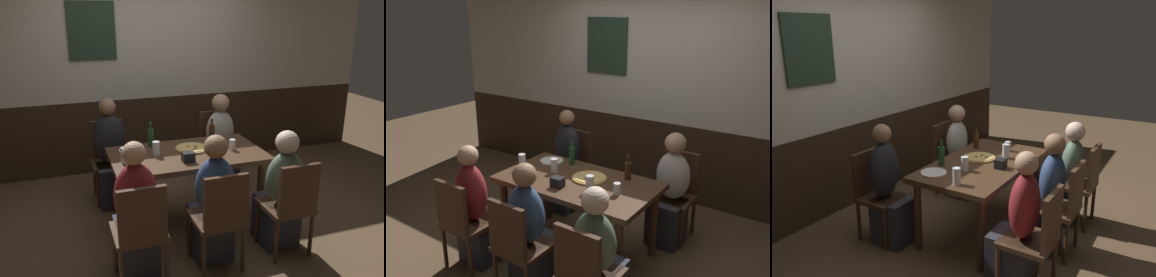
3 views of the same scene
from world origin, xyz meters
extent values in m
plane|color=brown|center=(0.00, 0.00, 0.00)|extent=(12.00, 12.00, 0.00)
cube|color=#332316|center=(0.00, 1.65, 0.47)|extent=(6.40, 0.10, 0.95)
cube|color=beige|center=(0.00, 1.65, 1.77)|extent=(6.40, 0.10, 1.65)
cube|color=#233828|center=(-0.67, 1.58, 1.82)|extent=(0.56, 0.03, 0.68)
cube|color=#472D1C|center=(0.00, 0.00, 0.71)|extent=(1.47, 0.83, 0.05)
cylinder|color=#472D1C|center=(-0.63, -0.33, 0.34)|extent=(0.07, 0.07, 0.69)
cylinder|color=#472D1C|center=(0.63, -0.33, 0.34)|extent=(0.07, 0.07, 0.69)
cylinder|color=#472D1C|center=(-0.63, 0.33, 0.34)|extent=(0.07, 0.07, 0.69)
cylinder|color=#472D1C|center=(0.63, 0.33, 0.34)|extent=(0.07, 0.07, 0.69)
cube|color=#422B1C|center=(0.65, -0.75, 0.43)|extent=(0.40, 0.40, 0.04)
cube|color=#422B1C|center=(0.65, -0.93, 0.67)|extent=(0.36, 0.04, 0.43)
cylinder|color=#422B1C|center=(0.48, -0.58, 0.21)|extent=(0.04, 0.04, 0.41)
cylinder|color=#422B1C|center=(0.82, -0.58, 0.21)|extent=(0.04, 0.04, 0.41)
cylinder|color=#422B1C|center=(0.48, -0.92, 0.21)|extent=(0.04, 0.04, 0.41)
cylinder|color=#422B1C|center=(0.82, -0.92, 0.21)|extent=(0.04, 0.04, 0.41)
cube|color=#422B1C|center=(-0.65, 0.75, 0.43)|extent=(0.40, 0.40, 0.04)
cube|color=#422B1C|center=(-0.65, 0.93, 0.67)|extent=(0.36, 0.04, 0.43)
cylinder|color=#422B1C|center=(-0.48, 0.58, 0.21)|extent=(0.04, 0.04, 0.41)
cylinder|color=#422B1C|center=(-0.82, 0.58, 0.21)|extent=(0.04, 0.04, 0.41)
cylinder|color=#422B1C|center=(-0.48, 0.92, 0.21)|extent=(0.04, 0.04, 0.41)
cylinder|color=#422B1C|center=(-0.82, 0.92, 0.21)|extent=(0.04, 0.04, 0.41)
cube|color=#422B1C|center=(0.00, -0.75, 0.43)|extent=(0.40, 0.40, 0.04)
cube|color=#422B1C|center=(0.00, -0.93, 0.67)|extent=(0.36, 0.04, 0.43)
cylinder|color=#422B1C|center=(-0.17, -0.58, 0.21)|extent=(0.04, 0.04, 0.41)
cylinder|color=#422B1C|center=(0.17, -0.58, 0.21)|extent=(0.04, 0.04, 0.41)
cylinder|color=#422B1C|center=(-0.17, -0.92, 0.21)|extent=(0.04, 0.04, 0.41)
cylinder|color=#422B1C|center=(0.17, -0.92, 0.21)|extent=(0.04, 0.04, 0.41)
cube|color=#422B1C|center=(-0.65, -0.75, 0.43)|extent=(0.40, 0.40, 0.04)
cube|color=#422B1C|center=(-0.65, -0.93, 0.67)|extent=(0.36, 0.04, 0.43)
cylinder|color=#422B1C|center=(-0.82, -0.58, 0.21)|extent=(0.04, 0.04, 0.41)
cylinder|color=#422B1C|center=(-0.48, -0.58, 0.21)|extent=(0.04, 0.04, 0.41)
cylinder|color=#422B1C|center=(-0.82, -0.92, 0.21)|extent=(0.04, 0.04, 0.41)
cylinder|color=#422B1C|center=(-0.48, -0.92, 0.21)|extent=(0.04, 0.04, 0.41)
cube|color=#422B1C|center=(0.65, 0.75, 0.43)|extent=(0.40, 0.40, 0.04)
cube|color=#422B1C|center=(0.65, 0.93, 0.67)|extent=(0.36, 0.04, 0.43)
cylinder|color=#422B1C|center=(0.82, 0.58, 0.21)|extent=(0.04, 0.04, 0.41)
cylinder|color=#422B1C|center=(0.48, 0.58, 0.21)|extent=(0.04, 0.04, 0.41)
cylinder|color=#422B1C|center=(0.82, 0.92, 0.21)|extent=(0.04, 0.04, 0.41)
cylinder|color=#422B1C|center=(0.48, 0.92, 0.21)|extent=(0.04, 0.04, 0.41)
cube|color=#2D2D38|center=(0.65, -0.62, 0.23)|extent=(0.32, 0.34, 0.45)
ellipsoid|color=#56705B|center=(0.65, -0.71, 0.68)|extent=(0.34, 0.22, 0.47)
sphere|color=beige|center=(0.65, -0.71, 1.01)|extent=(0.20, 0.20, 0.20)
cube|color=#2D2D38|center=(-0.65, 0.62, 0.23)|extent=(0.32, 0.34, 0.45)
ellipsoid|color=black|center=(-0.65, 0.71, 0.73)|extent=(0.34, 0.22, 0.55)
sphere|color=#936B4C|center=(-0.65, 0.71, 1.08)|extent=(0.18, 0.18, 0.18)
cube|color=#2D2D38|center=(0.00, -0.62, 0.23)|extent=(0.32, 0.34, 0.45)
ellipsoid|color=#334C7A|center=(0.00, -0.71, 0.70)|extent=(0.34, 0.22, 0.50)
sphere|color=#936B4C|center=(0.00, -0.71, 1.04)|extent=(0.19, 0.19, 0.19)
cube|color=#2D2D38|center=(-0.65, -0.62, 0.23)|extent=(0.32, 0.34, 0.45)
ellipsoid|color=maroon|center=(-0.65, -0.71, 0.72)|extent=(0.34, 0.22, 0.53)
sphere|color=tan|center=(-0.65, -0.71, 1.06)|extent=(0.18, 0.18, 0.18)
cube|color=#2D2D38|center=(0.65, 0.62, 0.23)|extent=(0.32, 0.34, 0.45)
ellipsoid|color=beige|center=(0.65, 0.71, 0.69)|extent=(0.34, 0.22, 0.49)
sphere|color=tan|center=(0.65, 0.71, 1.03)|extent=(0.21, 0.21, 0.21)
cylinder|color=tan|center=(0.08, 0.08, 0.75)|extent=(0.33, 0.33, 0.02)
cylinder|color=#DBB760|center=(0.08, 0.08, 0.76)|extent=(0.29, 0.29, 0.01)
cylinder|color=maroon|center=(0.11, 0.08, 0.77)|extent=(0.03, 0.03, 0.00)
cylinder|color=maroon|center=(0.04, 0.10, 0.77)|extent=(0.03, 0.03, 0.00)
cylinder|color=maroon|center=(0.08, 0.01, 0.77)|extent=(0.03, 0.03, 0.00)
cylinder|color=silver|center=(-0.30, 0.03, 0.81)|extent=(0.07, 0.07, 0.14)
cylinder|color=gold|center=(-0.30, 0.03, 0.78)|extent=(0.06, 0.06, 0.07)
cylinder|color=silver|center=(0.23, -0.14, 0.81)|extent=(0.07, 0.07, 0.15)
cylinder|color=#B26623|center=(0.23, -0.14, 0.78)|extent=(0.06, 0.06, 0.08)
cylinder|color=silver|center=(0.45, -0.06, 0.79)|extent=(0.06, 0.06, 0.10)
cylinder|color=#C6842D|center=(0.45, -0.06, 0.78)|extent=(0.05, 0.05, 0.08)
cylinder|color=silver|center=(-0.62, -0.08, 0.82)|extent=(0.07, 0.07, 0.15)
cylinder|color=#C6842D|center=(-0.62, -0.08, 0.78)|extent=(0.06, 0.06, 0.09)
cylinder|color=#194723|center=(-0.28, 0.30, 0.83)|extent=(0.06, 0.06, 0.18)
cylinder|color=#194723|center=(-0.28, 0.30, 0.96)|extent=(0.03, 0.03, 0.07)
cylinder|color=#42230F|center=(0.37, 0.29, 0.82)|extent=(0.06, 0.06, 0.16)
cylinder|color=#42230F|center=(0.37, 0.29, 0.94)|extent=(0.03, 0.03, 0.07)
cylinder|color=white|center=(-0.50, 0.24, 0.75)|extent=(0.24, 0.24, 0.01)
cube|color=black|center=(-0.06, -0.22, 0.79)|extent=(0.11, 0.09, 0.09)
camera|label=1|loc=(-1.14, -3.43, 2.07)|focal=37.33mm
camera|label=2|loc=(2.00, -2.85, 2.27)|focal=38.12mm
camera|label=3|loc=(-3.16, -1.70, 2.02)|focal=35.92mm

